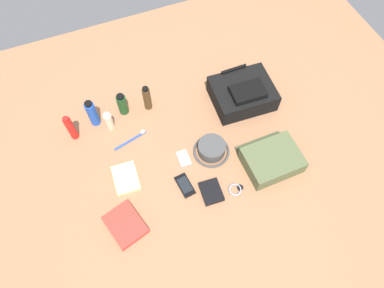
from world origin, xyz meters
The scene contains 16 objects.
ground_plane centered at (0.00, 0.00, -0.01)m, with size 2.64×2.02×0.02m, color #A46E4B.
backpack centered at (0.35, 0.17, 0.06)m, with size 0.32×0.27×0.13m.
toiletry_pouch centered at (0.31, -0.22, 0.04)m, with size 0.26×0.24×0.08m.
bucket_hat centered at (0.08, -0.05, 0.03)m, with size 0.18×0.18×0.07m.
sunscreen_spray centered at (-0.51, 0.28, 0.08)m, with size 0.04×0.04×0.16m.
deodorant_spray centered at (-0.40, 0.32, 0.08)m, with size 0.05×0.05×0.16m.
lotion_bottle centered at (-0.33, 0.27, 0.05)m, with size 0.04×0.04×0.11m.
shampoo_bottle centered at (-0.24, 0.33, 0.06)m, with size 0.05×0.05×0.13m.
cologne_bottle centered at (-0.12, 0.31, 0.07)m, with size 0.04×0.04×0.16m.
paperback_novel centered at (-0.41, -0.25, 0.01)m, with size 0.18×0.20×0.03m.
cell_phone centered at (-0.10, -0.17, 0.01)m, with size 0.07×0.12×0.01m.
media_player centered at (-0.06, -0.04, 0.01)m, with size 0.05×0.09×0.01m.
wristwatch centered at (0.10, -0.28, 0.01)m, with size 0.07×0.06×0.01m.
toothbrush centered at (-0.26, 0.15, 0.01)m, with size 0.17×0.05×0.02m.
wallet centered at (-0.01, -0.25, 0.01)m, with size 0.09×0.11×0.02m, color black.
notepad centered at (-0.35, -0.04, 0.01)m, with size 0.11×0.15×0.02m, color beige.
Camera 1 is at (-0.30, -0.75, 1.49)m, focal length 32.53 mm.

